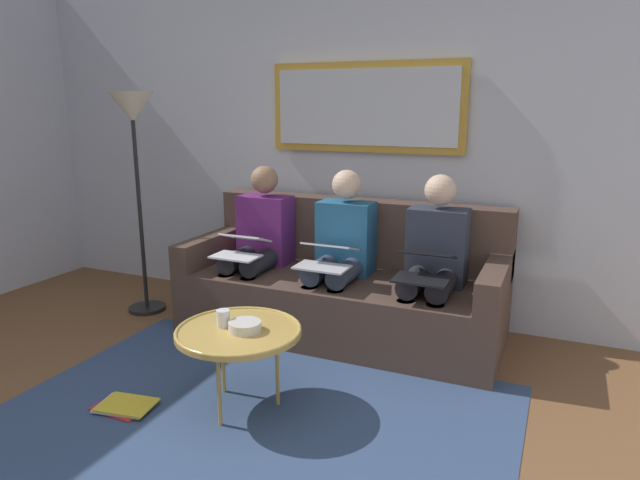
{
  "coord_description": "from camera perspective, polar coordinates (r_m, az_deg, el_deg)",
  "views": [
    {
      "loc": [
        -1.36,
        1.4,
        1.57
      ],
      "look_at": [
        0.0,
        -1.7,
        0.75
      ],
      "focal_mm": 31.43,
      "sensor_mm": 36.0,
      "label": 1
    }
  ],
  "objects": [
    {
      "name": "cup",
      "position": [
        2.99,
        -9.83,
        -7.86
      ],
      "size": [
        0.07,
        0.07,
        0.09
      ],
      "primitive_type": "cylinder",
      "color": "silver",
      "rests_on": "coffee_table"
    },
    {
      "name": "standing_lamp",
      "position": [
        4.37,
        -18.43,
        10.33
      ],
      "size": [
        0.32,
        0.32,
        1.66
      ],
      "color": "black",
      "rests_on": "ground_plane"
    },
    {
      "name": "coffee_table",
      "position": [
        2.96,
        -8.3,
        -9.26
      ],
      "size": [
        0.65,
        0.65,
        0.45
      ],
      "color": "tan",
      "rests_on": "ground_plane"
    },
    {
      "name": "area_rug",
      "position": [
        3.06,
        -6.74,
        -17.28
      ],
      "size": [
        2.6,
        1.8,
        0.01
      ],
      "primitive_type": "cube",
      "color": "#33476B",
      "rests_on": "ground_plane"
    },
    {
      "name": "person_right",
      "position": [
        4.1,
        -6.23,
        -0.02
      ],
      "size": [
        0.38,
        0.58,
        1.14
      ],
      "color": "#66236B",
      "rests_on": "couch"
    },
    {
      "name": "bowl",
      "position": [
        2.92,
        -7.65,
        -8.71
      ],
      "size": [
        0.17,
        0.17,
        0.05
      ],
      "primitive_type": "cylinder",
      "color": "beige",
      "rests_on": "coffee_table"
    },
    {
      "name": "laptop_white",
      "position": [
        3.89,
        -8.03,
        -0.6
      ],
      "size": [
        0.32,
        0.33,
        0.15
      ],
      "color": "white"
    },
    {
      "name": "laptop_silver",
      "position": [
        3.6,
        0.66,
        -1.57
      ],
      "size": [
        0.34,
        0.34,
        0.15
      ],
      "color": "silver"
    },
    {
      "name": "magazine_stack",
      "position": [
        3.26,
        -19.25,
        -15.63
      ],
      "size": [
        0.33,
        0.25,
        0.03
      ],
      "color": "red",
      "rests_on": "ground_plane"
    },
    {
      "name": "wall_rear",
      "position": [
        4.23,
        5.0,
        9.92
      ],
      "size": [
        6.0,
        0.12,
        2.6
      ],
      "primitive_type": "cube",
      "color": "#B7BCC6",
      "rests_on": "ground_plane"
    },
    {
      "name": "laptop_black",
      "position": [
        3.42,
        10.64,
        -2.55
      ],
      "size": [
        0.32,
        0.37,
        0.16
      ],
      "color": "black"
    },
    {
      "name": "person_left",
      "position": [
        3.65,
        11.49,
        -1.93
      ],
      "size": [
        0.38,
        0.58,
        1.14
      ],
      "color": "#2D3342",
      "rests_on": "couch"
    },
    {
      "name": "person_middle",
      "position": [
        3.83,
        2.11,
        -0.93
      ],
      "size": [
        0.38,
        0.58,
        1.14
      ],
      "color": "#235B84",
      "rests_on": "couch"
    },
    {
      "name": "framed_mirror",
      "position": [
        4.13,
        4.63,
        13.31
      ],
      "size": [
        1.45,
        0.05,
        0.64
      ],
      "color": "#B7892D"
    },
    {
      "name": "couch",
      "position": [
        3.97,
        2.44,
        -4.86
      ],
      "size": [
        2.2,
        0.9,
        0.9
      ],
      "color": "#4C382D",
      "rests_on": "ground_plane"
    }
  ]
}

